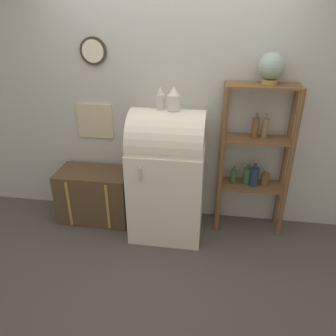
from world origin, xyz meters
TOP-DOWN VIEW (x-y plane):
  - ground_plane at (0.00, 0.00)m, footprint 12.00×12.00m
  - wall_back at (-0.01, 0.57)m, footprint 7.00×0.09m
  - refrigerator at (-0.00, 0.21)m, footprint 0.74×0.71m
  - suitcase_trunk at (-0.85, 0.29)m, footprint 0.80×0.45m
  - shelf_unit at (0.87, 0.39)m, footprint 0.71×0.30m
  - globe at (0.92, 0.42)m, footprint 0.24×0.24m
  - vase_left at (-0.07, 0.22)m, footprint 0.08×0.08m
  - vase_center at (0.06, 0.21)m, footprint 0.12×0.12m

SIDE VIEW (x-z plane):
  - ground_plane at x=0.00m, z-range 0.00..0.00m
  - suitcase_trunk at x=-0.85m, z-range 0.00..0.60m
  - refrigerator at x=0.00m, z-range 0.02..1.38m
  - shelf_unit at x=0.87m, z-range 0.08..1.67m
  - wall_back at x=-0.01m, z-range 0.00..2.70m
  - vase_left at x=-0.07m, z-range 1.35..1.57m
  - vase_center at x=0.06m, z-range 1.35..1.57m
  - globe at x=0.92m, z-range 1.60..1.88m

